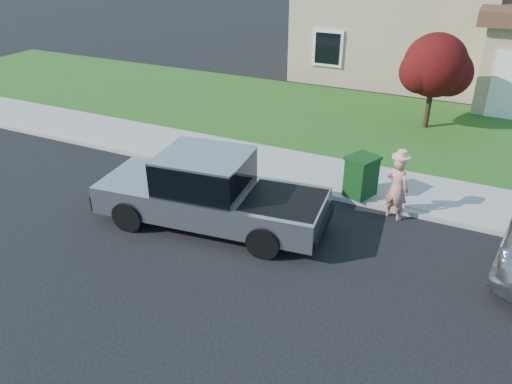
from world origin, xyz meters
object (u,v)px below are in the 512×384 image
(pickup_truck, at_px, (210,193))
(ornamental_tree, at_px, (436,68))
(woman, at_px, (397,187))
(trash_bin, at_px, (361,176))

(pickup_truck, relative_size, ornamental_tree, 1.76)
(pickup_truck, xyz_separation_m, woman, (3.72, 2.08, 0.00))
(woman, distance_m, trash_bin, 1.08)
(ornamental_tree, xyz_separation_m, trash_bin, (-0.74, -5.79, -1.40))
(pickup_truck, height_order, trash_bin, pickup_truck)
(ornamental_tree, bearing_deg, woman, -88.04)
(ornamental_tree, relative_size, trash_bin, 3.00)
(pickup_truck, height_order, woman, pickup_truck)
(woman, relative_size, trash_bin, 1.66)
(pickup_truck, xyz_separation_m, trash_bin, (2.77, 2.58, -0.13))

